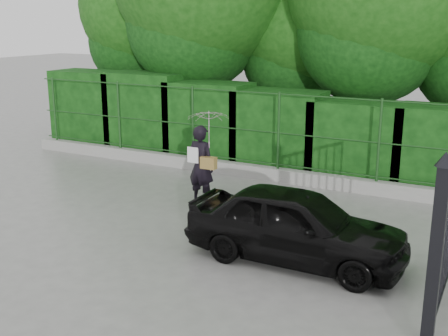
% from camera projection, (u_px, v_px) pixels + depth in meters
% --- Properties ---
extents(ground, '(80.00, 80.00, 0.00)m').
position_uv_depth(ground, '(155.00, 243.00, 9.57)').
color(ground, gray).
extents(kerb, '(14.00, 0.25, 0.30)m').
position_uv_depth(kerb, '(262.00, 173.00, 13.38)').
color(kerb, '#9E9E99').
rests_on(kerb, ground).
extents(fence, '(14.13, 0.06, 1.80)m').
position_uv_depth(fence, '(271.00, 130.00, 13.01)').
color(fence, '#1B4419').
rests_on(fence, kerb).
extents(hedge, '(14.20, 1.20, 2.26)m').
position_uv_depth(hedge, '(270.00, 128.00, 14.12)').
color(hedge, black).
rests_on(hedge, ground).
extents(gate, '(0.22, 2.33, 2.36)m').
position_uv_depth(gate, '(441.00, 240.00, 6.58)').
color(gate, black).
rests_on(gate, ground).
extents(woman, '(0.89, 0.86, 1.95)m').
position_uv_depth(woman, '(205.00, 145.00, 11.26)').
color(woman, black).
rests_on(woman, ground).
extents(car, '(3.48, 1.41, 1.18)m').
position_uv_depth(car, '(296.00, 225.00, 8.76)').
color(car, black).
rests_on(car, ground).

